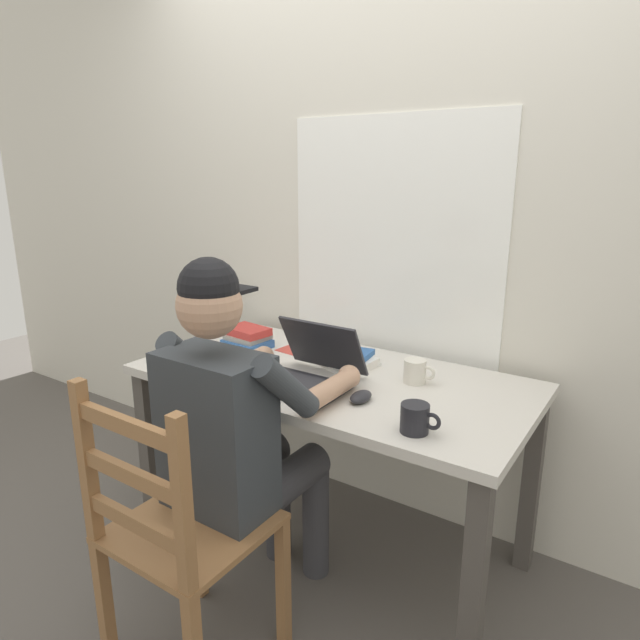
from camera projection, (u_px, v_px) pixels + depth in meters
The scene contains 13 objects.
ground_plane at pixel (330, 546), 2.27m from camera, with size 8.00×8.00×0.00m, color #56514C.
back_wall at pixel (391, 219), 2.29m from camera, with size 6.00×0.08×2.60m.
desk at pixel (331, 398), 2.10m from camera, with size 1.47×0.75×0.75m.
seated_person at pixel (240, 428), 1.76m from camera, with size 0.50×0.60×1.26m.
wooden_chair at pixel (178, 536), 1.59m from camera, with size 0.42×0.42×0.96m.
laptop at pixel (307, 370), 1.98m from camera, with size 0.33×0.33×0.21m.
computer_mouse at pixel (361, 397), 1.82m from camera, with size 0.06×0.10×0.03m, color #232328.
coffee_mug_white at pixel (416, 371), 1.98m from camera, with size 0.12×0.08×0.09m.
coffee_mug_dark at pixel (416, 418), 1.60m from camera, with size 0.12×0.08×0.09m.
book_stack_main at pixel (247, 338), 2.38m from camera, with size 0.20×0.17×0.09m.
book_stack_side at pixel (352, 358), 2.17m from camera, with size 0.20×0.15×0.05m.
paper_pile_near_laptop at pixel (343, 361), 2.19m from camera, with size 0.24×0.20×0.02m, color white.
landscape_photo_print at pixel (293, 351), 2.34m from camera, with size 0.13×0.09×0.00m, color #C63D33.
Camera 1 is at (1.05, -1.64, 1.50)m, focal length 30.96 mm.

